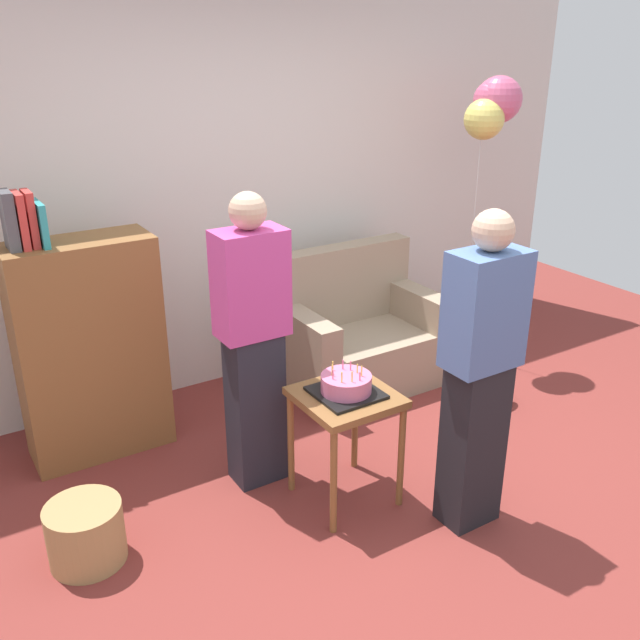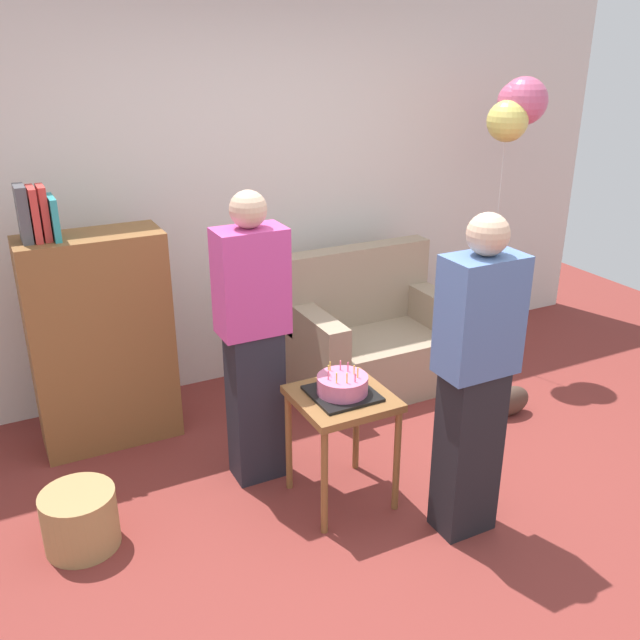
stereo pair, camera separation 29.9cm
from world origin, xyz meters
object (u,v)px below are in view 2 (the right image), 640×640
object	(u,v)px
birthday_cake	(342,386)
person_blowing_candles	(253,340)
bookshelf	(100,339)
couch	(371,339)
wicker_basket	(80,519)
balloon_bunch	(517,107)
side_table	(342,412)
person_holding_cake	(474,380)
handbag	(510,401)

from	to	relation	value
birthday_cake	person_blowing_candles	distance (m)	0.54
bookshelf	birthday_cake	bearing A→B (deg)	-50.63
couch	person_blowing_candles	world-z (taller)	person_blowing_candles
wicker_basket	balloon_bunch	distance (m)	3.67
couch	side_table	size ratio (longest dim) A/B	1.75
person_blowing_candles	bookshelf	bearing A→B (deg)	122.14
couch	balloon_bunch	bearing A→B (deg)	-6.51
couch	birthday_cake	xyz separation A→B (m)	(-0.83, -1.09, 0.34)
birthday_cake	person_holding_cake	distance (m)	0.67
couch	birthday_cake	size ratio (longest dim) A/B	3.44
bookshelf	balloon_bunch	world-z (taller)	balloon_bunch
person_holding_cake	person_blowing_candles	bearing A→B (deg)	-39.53
side_table	handbag	bearing A→B (deg)	11.12
bookshelf	balloon_bunch	size ratio (longest dim) A/B	0.77
birthday_cake	person_blowing_candles	xyz separation A→B (m)	(-0.31, 0.42, 0.15)
couch	birthday_cake	bearing A→B (deg)	-127.39
handbag	balloon_bunch	size ratio (longest dim) A/B	0.14
couch	wicker_basket	xyz separation A→B (m)	(-2.14, -0.85, -0.19)
bookshelf	wicker_basket	size ratio (longest dim) A/B	4.45
bookshelf	person_holding_cake	size ratio (longest dim) A/B	0.98
birthday_cake	balloon_bunch	world-z (taller)	balloon_bunch
side_table	handbag	xyz separation A→B (m)	(1.42, 0.28, -0.43)
side_table	birthday_cake	world-z (taller)	birthday_cake
couch	handbag	xyz separation A→B (m)	(0.59, -0.81, -0.24)
side_table	person_blowing_candles	distance (m)	0.60
balloon_bunch	couch	bearing A→B (deg)	173.49
couch	person_blowing_candles	xyz separation A→B (m)	(-1.15, -0.68, 0.49)
birthday_cake	wicker_basket	xyz separation A→B (m)	(-1.31, 0.24, -0.53)
side_table	handbag	distance (m)	1.51
side_table	handbag	world-z (taller)	side_table
person_holding_cake	handbag	xyz separation A→B (m)	(0.98, 0.76, -0.73)
couch	side_table	bearing A→B (deg)	-127.39
couch	person_holding_cake	bearing A→B (deg)	-104.18
birthday_cake	person_holding_cake	world-z (taller)	person_holding_cake
birthday_cake	balloon_bunch	distance (m)	2.41
balloon_bunch	person_blowing_candles	bearing A→B (deg)	-165.47
couch	birthday_cake	world-z (taller)	couch
birthday_cake	bookshelf	bearing A→B (deg)	129.37
bookshelf	couch	bearing A→B (deg)	-3.09
bookshelf	person_holding_cake	bearing A→B (deg)	-49.82
couch	side_table	distance (m)	1.39
couch	person_blowing_candles	size ratio (longest dim) A/B	0.67
bookshelf	person_blowing_candles	world-z (taller)	person_blowing_candles
couch	person_holding_cake	distance (m)	1.70
handbag	bookshelf	bearing A→B (deg)	159.21
wicker_basket	balloon_bunch	bearing A→B (deg)	13.04
side_table	bookshelf	bearing A→B (deg)	129.37
handbag	balloon_bunch	bearing A→B (deg)	58.35
bookshelf	handbag	size ratio (longest dim) A/B	5.72
couch	wicker_basket	bearing A→B (deg)	-158.43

